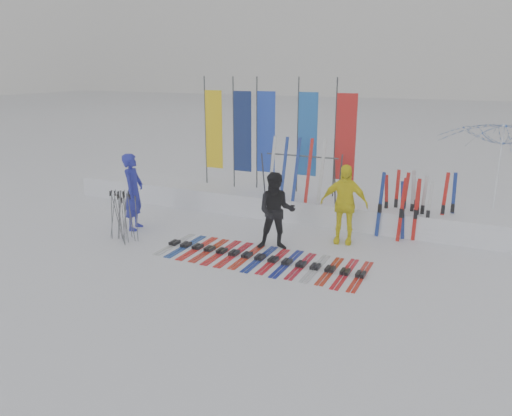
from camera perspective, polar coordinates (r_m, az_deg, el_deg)
The scene contains 11 objects.
ground at distance 10.30m, azimuth -4.79°, elevation -7.46°, with size 120.00×120.00×0.00m, color white.
snow_bank at distance 14.15m, azimuth 4.36°, elevation 0.39°, with size 14.00×1.60×0.60m, color white.
person_blue at distance 13.11m, azimuth -13.84°, elevation 1.81°, with size 0.72×0.47×1.97m, color #1B22A2.
person_black at distance 11.33m, azimuth 2.33°, elevation -0.38°, with size 0.87×0.68×1.80m, color black.
person_yellow at distance 11.91m, azimuth 10.02°, elevation 0.45°, with size 1.11×0.46×1.90m, color #FCF010.
tent_canopy at distance 14.05m, azimuth 25.77°, elevation 3.41°, with size 3.09×3.15×2.83m, color white.
ski_row at distance 10.96m, azimuth 0.49°, elevation -5.71°, with size 4.61×1.70×0.07m.
pole_cluster at distance 12.38m, azimuth -15.01°, elevation -0.92°, with size 0.87×0.58×1.26m.
feather_flags at distance 14.28m, azimuth 1.87°, elevation 8.54°, with size 4.58×0.24×3.20m.
ski_rack at distance 13.42m, azimuth 5.21°, elevation 4.27°, with size 2.04×0.80×1.23m.
upright_skis at distance 12.81m, azimuth 17.48°, elevation 0.23°, with size 1.70×1.03×1.65m.
Camera 1 is at (4.72, -8.19, 4.07)m, focal length 35.00 mm.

